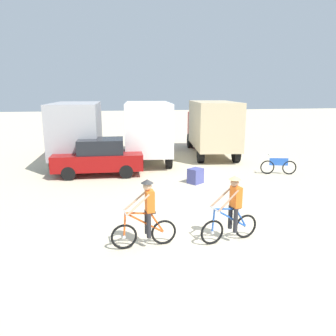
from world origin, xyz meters
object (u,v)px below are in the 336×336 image
Objects in this scene: cyclist_cowboy_hat at (232,211)px; box_truck_tan_camper at (212,125)px; sedan_parked at (99,157)px; supply_crate at (195,176)px; cyclist_orange_shirt at (146,216)px; box_truck_grey_hauler at (78,129)px; bicycle_spare at (278,166)px; box_truck_white_box at (148,128)px.

box_truck_tan_camper is at bearing 74.27° from cyclist_cowboy_hat.
supply_crate is (4.16, -2.26, -0.55)m from sedan_parked.
cyclist_orange_shirt is (1.28, -7.83, -0.04)m from sedan_parked.
box_truck_grey_hauler reaches higher than bicycle_spare.
box_truck_tan_camper is 3.84× the size of cyclist_cowboy_hat.
box_truck_grey_hauler is 4.06× the size of bicycle_spare.
cyclist_cowboy_hat reaches higher than sedan_parked.
box_truck_white_box is at bearing -170.26° from box_truck_tan_camper.
bicycle_spare is at bearing -26.20° from box_truck_grey_hauler.
box_truck_white_box is 1.62× the size of sedan_parked.
bicycle_spare is (8.55, -1.49, -0.48)m from sedan_parked.
cyclist_cowboy_hat is at bearing -127.72° from bicycle_spare.
box_truck_tan_camper is (8.03, 0.61, 0.00)m from box_truck_grey_hauler.
box_truck_white_box is 11.14m from cyclist_orange_shirt.
cyclist_orange_shirt is at bearing -138.95° from bicycle_spare.
sedan_parked is 4.76m from supply_crate.
supply_crate is (-4.39, -0.77, -0.07)m from bicycle_spare.
cyclist_cowboy_hat is 5.72m from supply_crate.
bicycle_spare is (1.65, -5.37, -1.48)m from box_truck_tan_camper.
box_truck_white_box is at bearing 82.26° from cyclist_orange_shirt.
sedan_parked is 2.55× the size of bicycle_spare.
supply_crate is at bearing -114.04° from box_truck_tan_camper.
cyclist_cowboy_hat is at bearing -105.73° from box_truck_tan_camper.
bicycle_spare is (5.78, -4.66, -1.48)m from box_truck_white_box.
cyclist_orange_shirt is at bearing -115.65° from box_truck_tan_camper.
supply_crate is at bearing -28.55° from sedan_parked.
box_truck_white_box is (3.90, -0.10, 0.00)m from box_truck_grey_hauler.
box_truck_grey_hauler is at bearing 112.78° from cyclist_cowboy_hat.
box_truck_tan_camper is 4.15× the size of bicycle_spare.
box_truck_white_box is at bearing 104.34° from supply_crate.
box_truck_white_box is 4.32m from sedan_parked.
box_truck_white_box reaches higher than bicycle_spare.
box_truck_white_box is 3.82× the size of cyclist_cowboy_hat.
box_truck_grey_hauler is 3.76× the size of cyclist_cowboy_hat.
cyclist_cowboy_hat is (4.70, -11.20, -1.03)m from box_truck_grey_hauler.
box_truck_grey_hauler is 10.89m from bicycle_spare.
box_truck_white_box is 3.82× the size of cyclist_orange_shirt.
box_truck_tan_camper reaches higher than supply_crate.
box_truck_grey_hauler reaches higher than sedan_parked.
box_truck_tan_camper is 7.97m from sedan_parked.
cyclist_cowboy_hat is 8.15m from bicycle_spare.
cyclist_orange_shirt and cyclist_cowboy_hat have the same top height.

